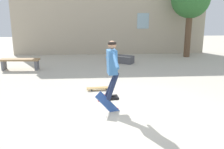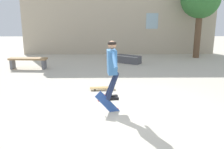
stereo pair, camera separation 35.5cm
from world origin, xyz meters
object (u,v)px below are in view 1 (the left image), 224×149
skater (112,65)px  skateboard_flipping (109,105)px  park_bench (20,62)px  tree_right (191,0)px  skate_ledge (121,59)px  skateboard_resting (99,88)px

skater → skateboard_flipping: bearing=-169.3°
park_bench → skater: size_ratio=1.14×
tree_right → skate_ledge: size_ratio=3.17×
skateboard_resting → skateboard_flipping: bearing=-88.9°
park_bench → skate_ledge: (4.65, 1.21, -0.17)m
skateboard_flipping → park_bench: bearing=124.3°
park_bench → skate_ledge: 4.81m
skateboard_flipping → skate_ledge: bearing=79.5°
tree_right → skate_ledge: 5.13m
skater → skateboard_resting: size_ratio=1.82×
park_bench → skateboard_flipping: (3.65, -5.07, -0.19)m
tree_right → skateboard_resting: size_ratio=5.14×
skate_ledge → skateboard_flipping: skateboard_flipping is taller
skate_ledge → skateboard_resting: (-1.22, -4.43, -0.12)m
tree_right → skater: tree_right is taller
skate_ledge → tree_right: bearing=52.9°
skate_ledge → skateboard_flipping: 6.36m
tree_right → park_bench: tree_right is taller
skater → park_bench: bearing=119.4°
park_bench → skate_ledge: size_ratio=1.28×
park_bench → skateboard_flipping: bearing=-50.7°
tree_right → skateboard_flipping: (-4.94, -7.71, -2.97)m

